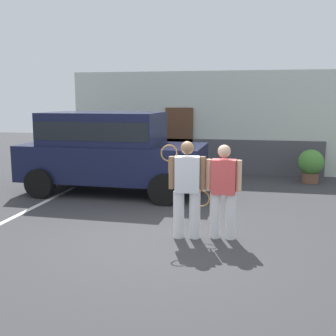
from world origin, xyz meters
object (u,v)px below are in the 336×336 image
at_px(tennis_player_man, 187,188).
at_px(potted_plant_by_porch, 311,164).
at_px(parked_suv, 109,148).
at_px(tennis_player_woman, 223,191).

bearing_deg(tennis_player_man, potted_plant_by_porch, -125.02).
xyz_separation_m(parked_suv, tennis_player_woman, (3.10, -3.01, -0.30)).
xyz_separation_m(tennis_player_man, potted_plant_by_porch, (2.73, 5.45, -0.35)).
distance_m(parked_suv, tennis_player_man, 3.99).
relative_size(tennis_player_man, potted_plant_by_porch, 1.76).
distance_m(parked_suv, tennis_player_woman, 4.33).
bearing_deg(tennis_player_woman, potted_plant_by_porch, -110.45).
xyz_separation_m(parked_suv, potted_plant_by_porch, (5.22, 2.34, -0.61)).
relative_size(parked_suv, tennis_player_woman, 2.85).
relative_size(parked_suv, tennis_player_man, 2.75).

